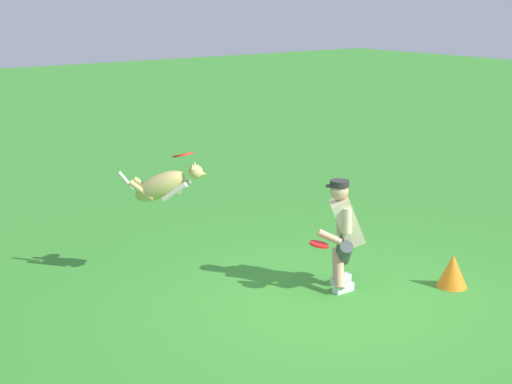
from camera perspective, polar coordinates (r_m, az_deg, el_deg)
ground_plane at (r=8.78m, az=5.47°, el=-8.27°), size 60.00×60.00×0.00m
person at (r=9.09m, az=6.41°, el=-2.82°), size 0.71×0.60×1.29m
dog at (r=9.25m, az=-6.73°, el=0.49°), size 0.79×0.83×0.57m
frisbee_flying at (r=9.15m, az=-5.34°, el=2.72°), size 0.34×0.34×0.10m
frisbee_held at (r=8.86m, az=4.61°, el=-3.82°), size 0.29×0.30×0.08m
training_cone at (r=9.51m, az=14.13°, el=-5.58°), size 0.36×0.36×0.40m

